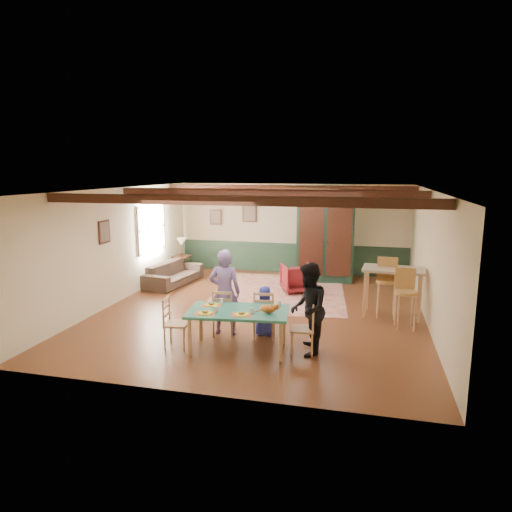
% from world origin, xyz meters
% --- Properties ---
extents(floor, '(8.00, 8.00, 0.00)m').
position_xyz_m(floor, '(0.00, 0.00, 0.00)').
color(floor, '#542A17').
rests_on(floor, ground).
extents(wall_back, '(7.00, 0.02, 2.70)m').
position_xyz_m(wall_back, '(0.00, 4.00, 1.35)').
color(wall_back, beige).
rests_on(wall_back, floor).
extents(wall_left, '(0.02, 8.00, 2.70)m').
position_xyz_m(wall_left, '(-3.50, 0.00, 1.35)').
color(wall_left, beige).
rests_on(wall_left, floor).
extents(wall_right, '(0.02, 8.00, 2.70)m').
position_xyz_m(wall_right, '(3.50, 0.00, 1.35)').
color(wall_right, beige).
rests_on(wall_right, floor).
extents(ceiling, '(7.00, 8.00, 0.02)m').
position_xyz_m(ceiling, '(0.00, 0.00, 2.70)').
color(ceiling, silver).
rests_on(ceiling, wall_back).
extents(wainscot_back, '(6.95, 0.03, 0.90)m').
position_xyz_m(wainscot_back, '(0.00, 3.98, 0.45)').
color(wainscot_back, '#1D3626').
rests_on(wainscot_back, floor).
extents(ceiling_beam_front, '(6.95, 0.16, 0.16)m').
position_xyz_m(ceiling_beam_front, '(0.00, -2.30, 2.61)').
color(ceiling_beam_front, black).
rests_on(ceiling_beam_front, ceiling).
extents(ceiling_beam_mid, '(6.95, 0.16, 0.16)m').
position_xyz_m(ceiling_beam_mid, '(0.00, 0.40, 2.61)').
color(ceiling_beam_mid, black).
rests_on(ceiling_beam_mid, ceiling).
extents(ceiling_beam_back, '(6.95, 0.16, 0.16)m').
position_xyz_m(ceiling_beam_back, '(0.00, 3.00, 2.61)').
color(ceiling_beam_back, black).
rests_on(ceiling_beam_back, ceiling).
extents(window_left, '(0.06, 1.60, 1.30)m').
position_xyz_m(window_left, '(-3.47, 1.70, 1.55)').
color(window_left, white).
rests_on(window_left, wall_left).
extents(picture_left_wall, '(0.04, 0.42, 0.52)m').
position_xyz_m(picture_left_wall, '(-3.47, -0.60, 1.75)').
color(picture_left_wall, gray).
rests_on(picture_left_wall, wall_left).
extents(picture_back_a, '(0.45, 0.04, 0.55)m').
position_xyz_m(picture_back_a, '(-1.30, 3.97, 1.80)').
color(picture_back_a, gray).
rests_on(picture_back_a, wall_back).
extents(picture_back_b, '(0.38, 0.04, 0.48)m').
position_xyz_m(picture_back_b, '(-2.40, 3.97, 1.65)').
color(picture_back_b, gray).
rests_on(picture_back_b, wall_back).
extents(dining_table, '(1.83, 1.16, 0.72)m').
position_xyz_m(dining_table, '(0.12, -2.32, 0.36)').
color(dining_table, '#216955').
rests_on(dining_table, floor).
extents(dining_chair_far_left, '(0.45, 0.47, 0.91)m').
position_xyz_m(dining_chair_far_left, '(-0.34, -1.68, 0.46)').
color(dining_chair_far_left, tan).
rests_on(dining_chair_far_left, floor).
extents(dining_chair_far_right, '(0.45, 0.47, 0.91)m').
position_xyz_m(dining_chair_far_right, '(0.42, -1.59, 0.46)').
color(dining_chair_far_right, tan).
rests_on(dining_chair_far_right, floor).
extents(dining_chair_end_left, '(0.47, 0.45, 0.91)m').
position_xyz_m(dining_chair_end_left, '(-0.98, -2.45, 0.46)').
color(dining_chair_end_left, tan).
rests_on(dining_chair_end_left, floor).
extents(dining_chair_end_right, '(0.47, 0.45, 0.91)m').
position_xyz_m(dining_chair_end_right, '(1.22, -2.20, 0.46)').
color(dining_chair_end_right, tan).
rests_on(dining_chair_end_right, floor).
extents(person_man, '(0.65, 0.46, 1.66)m').
position_xyz_m(person_man, '(-0.35, -1.61, 0.83)').
color(person_man, '#7D60A4').
rests_on(person_man, floor).
extents(person_woman, '(0.69, 0.83, 1.58)m').
position_xyz_m(person_woman, '(1.31, -2.18, 0.79)').
color(person_woman, black).
rests_on(person_woman, floor).
extents(person_child, '(0.50, 0.36, 0.97)m').
position_xyz_m(person_child, '(0.41, -1.52, 0.48)').
color(person_child, '#262F9A').
rests_on(person_child, floor).
extents(cat, '(0.36, 0.17, 0.17)m').
position_xyz_m(cat, '(0.66, -2.36, 0.81)').
color(cat, '#CB5E23').
rests_on(cat, dining_table).
extents(place_setting_near_left, '(0.42, 0.33, 0.11)m').
position_xyz_m(place_setting_near_left, '(-0.38, -2.62, 0.78)').
color(place_setting_near_left, yellow).
rests_on(place_setting_near_left, dining_table).
extents(place_setting_near_center, '(0.42, 0.33, 0.11)m').
position_xyz_m(place_setting_near_center, '(0.24, -2.55, 0.78)').
color(place_setting_near_center, yellow).
rests_on(place_setting_near_center, dining_table).
extents(place_setting_far_left, '(0.42, 0.33, 0.11)m').
position_xyz_m(place_setting_far_left, '(-0.43, -2.15, 0.78)').
color(place_setting_far_left, yellow).
rests_on(place_setting_far_left, dining_table).
extents(place_setting_far_right, '(0.42, 0.33, 0.11)m').
position_xyz_m(place_setting_far_right, '(0.62, -2.02, 0.78)').
color(place_setting_far_right, yellow).
rests_on(place_setting_far_right, dining_table).
extents(area_rug, '(3.66, 4.21, 0.01)m').
position_xyz_m(area_rug, '(0.09, 1.62, 0.01)').
color(area_rug, beige).
rests_on(area_rug, floor).
extents(armoire, '(1.80, 0.91, 2.44)m').
position_xyz_m(armoire, '(1.09, 3.11, 1.22)').
color(armoire, '#132F24').
rests_on(armoire, floor).
extents(armchair, '(1.04, 1.05, 0.72)m').
position_xyz_m(armchair, '(0.55, 1.78, 0.36)').
color(armchair, '#490E15').
rests_on(armchair, floor).
extents(sofa, '(1.06, 2.12, 0.59)m').
position_xyz_m(sofa, '(-2.91, 1.80, 0.30)').
color(sofa, '#392B24').
rests_on(sofa, floor).
extents(end_table, '(0.53, 0.53, 0.58)m').
position_xyz_m(end_table, '(-3.11, 2.88, 0.29)').
color(end_table, black).
rests_on(end_table, floor).
extents(table_lamp, '(0.31, 0.31, 0.53)m').
position_xyz_m(table_lamp, '(-3.11, 2.88, 0.85)').
color(table_lamp, beige).
rests_on(table_lamp, end_table).
extents(counter_table, '(1.32, 0.84, 1.06)m').
position_xyz_m(counter_table, '(2.81, 0.27, 0.53)').
color(counter_table, beige).
rests_on(counter_table, floor).
extents(bar_stool_left, '(0.45, 0.49, 1.27)m').
position_xyz_m(bar_stool_left, '(2.69, 0.20, 0.63)').
color(bar_stool_left, '#B78547').
rests_on(bar_stool_left, floor).
extents(bar_stool_right, '(0.47, 0.51, 1.20)m').
position_xyz_m(bar_stool_right, '(3.03, -0.48, 0.60)').
color(bar_stool_right, '#B78547').
rests_on(bar_stool_right, floor).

